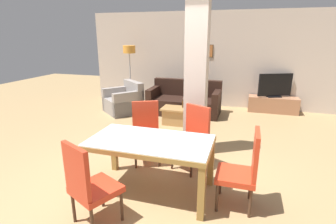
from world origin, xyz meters
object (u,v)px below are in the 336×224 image
at_px(dining_chair_far_left, 146,130).
at_px(tv_screen, 275,86).
at_px(dining_chair_head_right, 244,168).
at_px(sofa, 185,102).
at_px(tv_stand, 273,105).
at_px(dining_table, 150,151).
at_px(armchair, 124,102).
at_px(dining_chair_far_right, 193,136).
at_px(bottle, 183,104).
at_px(coffee_table, 177,116).
at_px(dining_chair_near_left, 88,183).
at_px(floor_lamp, 129,55).

distance_m(dining_chair_far_left, tv_screen, 4.32).
xyz_separation_m(dining_chair_head_right, dining_chair_far_left, (-1.58, 0.85, 0.00)).
relative_size(sofa, tv_stand, 1.45).
bearing_deg(dining_table, armchair, 121.14).
height_order(dining_chair_far_right, sofa, dining_chair_far_right).
relative_size(dining_chair_far_right, tv_screen, 1.15).
height_order(dining_chair_far_right, bottle, dining_chair_far_right).
relative_size(dining_chair_far_left, coffee_table, 1.39).
bearing_deg(dining_chair_head_right, dining_chair_far_left, 61.76).
bearing_deg(dining_table, dining_chair_head_right, 0.00).
xyz_separation_m(dining_chair_near_left, armchair, (-1.63, 4.18, -0.24)).
distance_m(dining_chair_far_right, sofa, 3.03).
height_order(tv_screen, floor_lamp, floor_lamp).
bearing_deg(dining_chair_near_left, tv_screen, 92.50).
relative_size(dining_chair_head_right, floor_lamp, 0.57).
bearing_deg(tv_screen, dining_chair_far_left, 34.48).
bearing_deg(floor_lamp, tv_screen, 3.94).
relative_size(dining_chair_head_right, dining_chair_far_left, 1.00).
bearing_deg(coffee_table, floor_lamp, 142.09).
height_order(dining_table, dining_chair_far_left, dining_chair_far_left).
xyz_separation_m(dining_chair_far_left, floor_lamp, (-1.83, 3.39, 0.96)).
distance_m(sofa, tv_stand, 2.43).
bearing_deg(dining_table, tv_screen, 67.47).
bearing_deg(dining_chair_far_right, floor_lamp, -26.74).
bearing_deg(floor_lamp, dining_table, -62.26).
height_order(dining_chair_head_right, dining_chair_far_left, same).
relative_size(dining_chair_far_right, tv_stand, 0.77).
bearing_deg(dining_chair_far_left, sofa, -114.51).
height_order(dining_chair_far_left, floor_lamp, floor_lamp).
distance_m(dining_chair_far_right, coffee_table, 2.14).
xyz_separation_m(dining_chair_far_left, dining_chair_far_right, (0.79, -0.02, 0.00)).
bearing_deg(tv_stand, dining_chair_far_left, -121.75).
relative_size(dining_table, floor_lamp, 0.91).
bearing_deg(dining_chair_head_right, dining_table, 90.00).
bearing_deg(tv_stand, bottle, -142.17).
height_order(bottle, floor_lamp, floor_lamp).
distance_m(sofa, floor_lamp, 2.22).
height_order(dining_chair_near_left, tv_stand, dining_chair_near_left).
distance_m(dining_table, sofa, 3.77).
bearing_deg(tv_screen, dining_chair_head_right, 57.55).
xyz_separation_m(dining_chair_near_left, sofa, (-0.03, 4.57, -0.23)).
distance_m(dining_table, dining_chair_far_right, 0.92).
distance_m(dining_chair_far_right, tv_screen, 3.98).
xyz_separation_m(dining_chair_near_left, dining_chair_far_left, (0.00, 1.68, 0.00)).
xyz_separation_m(dining_chair_far_right, tv_stand, (1.48, 3.69, -0.31)).
height_order(dining_chair_near_left, bottle, dining_chair_near_left).
xyz_separation_m(dining_chair_far_right, armchair, (-2.42, 2.52, -0.24)).
distance_m(dining_chair_far_right, armchair, 3.50).
bearing_deg(coffee_table, tv_screen, 37.46).
relative_size(sofa, tv_screen, 2.16).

